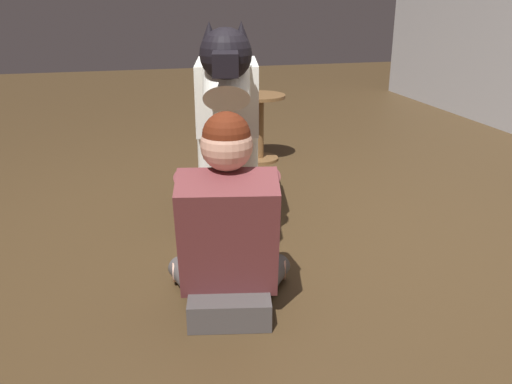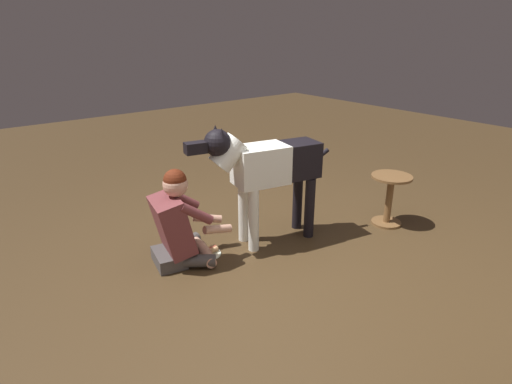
# 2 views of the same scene
# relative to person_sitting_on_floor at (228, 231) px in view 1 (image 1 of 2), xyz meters

# --- Properties ---
(ground_plane) EXTENTS (14.69, 14.69, 0.00)m
(ground_plane) POSITION_rel_person_sitting_on_floor_xyz_m (-0.63, 0.43, -0.35)
(ground_plane) COLOR #43301B
(person_sitting_on_floor) EXTENTS (0.72, 0.57, 0.86)m
(person_sitting_on_floor) POSITION_rel_person_sitting_on_floor_xyz_m (0.00, 0.00, 0.00)
(person_sitting_on_floor) COLOR #484342
(person_sitting_on_floor) RESTS_ON ground
(large_dog) EXTENTS (1.43, 0.47, 1.17)m
(large_dog) POSITION_rel_person_sitting_on_floor_xyz_m (-0.84, 0.17, 0.39)
(large_dog) COLOR white
(large_dog) RESTS_ON ground
(hot_dog_on_plate) EXTENTS (0.24, 0.24, 0.06)m
(hot_dog_on_plate) POSITION_rel_person_sitting_on_floor_xyz_m (-0.25, 0.05, -0.33)
(hot_dog_on_plate) COLOR white
(hot_dog_on_plate) RESTS_ON ground
(round_side_table) EXTENTS (0.41, 0.41, 0.54)m
(round_side_table) POSITION_rel_person_sitting_on_floor_xyz_m (-2.08, 0.68, -0.03)
(round_side_table) COLOR brown
(round_side_table) RESTS_ON ground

